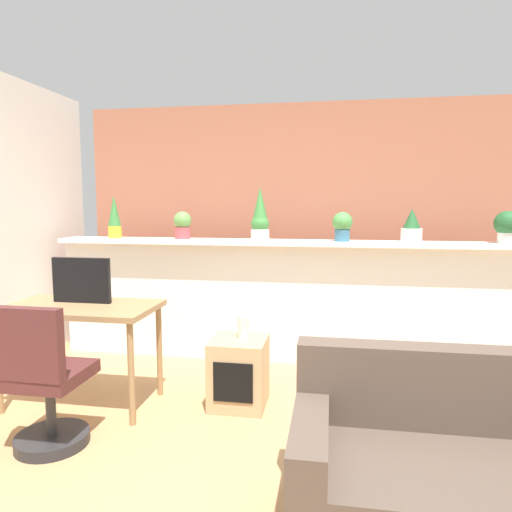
% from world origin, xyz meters
% --- Properties ---
extents(ground_plane, '(12.00, 12.00, 0.00)m').
position_xyz_m(ground_plane, '(0.00, 0.00, 0.00)').
color(ground_plane, tan).
extents(divider_wall, '(4.58, 0.16, 1.11)m').
position_xyz_m(divider_wall, '(0.00, 2.00, 0.55)').
color(divider_wall, white).
rests_on(divider_wall, ground).
extents(plant_shelf, '(4.58, 0.34, 0.04)m').
position_xyz_m(plant_shelf, '(0.00, 1.96, 1.13)').
color(plant_shelf, white).
rests_on(plant_shelf, divider_wall).
extents(brick_wall_behind, '(4.58, 0.10, 2.50)m').
position_xyz_m(brick_wall_behind, '(0.00, 2.60, 1.25)').
color(brick_wall_behind, '#AD664C').
rests_on(brick_wall_behind, ground).
extents(potted_plant_0, '(0.13, 0.13, 0.42)m').
position_xyz_m(potted_plant_0, '(-1.78, 1.95, 1.35)').
color(potted_plant_0, gold).
rests_on(potted_plant_0, plant_shelf).
extents(potted_plant_1, '(0.17, 0.17, 0.26)m').
position_xyz_m(potted_plant_1, '(-1.09, 1.96, 1.29)').
color(potted_plant_1, '#B7474C').
rests_on(potted_plant_1, plant_shelf).
extents(potted_plant_2, '(0.17, 0.17, 0.49)m').
position_xyz_m(potted_plant_2, '(-0.35, 1.97, 1.36)').
color(potted_plant_2, silver).
rests_on(potted_plant_2, plant_shelf).
extents(potted_plant_3, '(0.18, 0.18, 0.26)m').
position_xyz_m(potted_plant_3, '(0.40, 1.93, 1.29)').
color(potted_plant_3, '#386B84').
rests_on(potted_plant_3, plant_shelf).
extents(potted_plant_4, '(0.18, 0.18, 0.29)m').
position_xyz_m(potted_plant_4, '(1.00, 1.98, 1.28)').
color(potted_plant_4, silver).
rests_on(potted_plant_4, plant_shelf).
extents(potted_plant_5, '(0.21, 0.21, 0.28)m').
position_xyz_m(potted_plant_5, '(1.76, 1.95, 1.30)').
color(potted_plant_5, silver).
rests_on(potted_plant_5, plant_shelf).
extents(desk, '(1.10, 0.60, 0.75)m').
position_xyz_m(desk, '(-1.49, 0.80, 0.67)').
color(desk, '#99754C').
rests_on(desk, ground).
extents(tv_monitor, '(0.45, 0.04, 0.34)m').
position_xyz_m(tv_monitor, '(-1.52, 0.88, 0.92)').
color(tv_monitor, black).
rests_on(tv_monitor, desk).
extents(office_chair, '(0.44, 0.45, 0.91)m').
position_xyz_m(office_chair, '(-1.37, 0.17, 0.39)').
color(office_chair, '#262628').
rests_on(office_chair, ground).
extents(side_cube_shelf, '(0.40, 0.41, 0.50)m').
position_xyz_m(side_cube_shelf, '(-0.34, 0.97, 0.25)').
color(side_cube_shelf, tan).
rests_on(side_cube_shelf, ground).
extents(vase_on_shelf, '(0.08, 0.08, 0.16)m').
position_xyz_m(vase_on_shelf, '(-0.31, 1.02, 0.58)').
color(vase_on_shelf, silver).
rests_on(vase_on_shelf, side_cube_shelf).
extents(couch, '(1.57, 0.77, 0.80)m').
position_xyz_m(couch, '(0.94, -0.21, 0.28)').
color(couch, brown).
rests_on(couch, ground).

